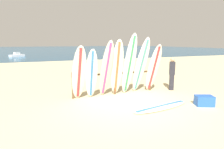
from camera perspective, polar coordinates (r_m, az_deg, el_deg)
ground_plane at (r=7.13m, az=5.45°, el=-8.88°), size 120.00×120.00×0.00m
ocean_water at (r=64.09m, az=-19.79°, el=6.80°), size 120.00×80.00×0.01m
surfboard_rack at (r=8.45m, az=0.78°, el=-1.01°), size 3.69×0.09×1.05m
surfboard_leaning_far_left at (r=7.56m, az=-9.44°, el=0.36°), size 0.57×0.79×2.12m
surfboard_leaning_left at (r=7.69m, az=-5.89°, el=0.10°), size 0.54×0.77×1.99m
surfboard_leaning_center_left at (r=7.88m, az=-1.63°, el=1.53°), size 0.55×0.97×2.31m
surfboard_leaning_center at (r=8.10m, az=1.47°, el=1.85°), size 0.63×0.90×2.34m
surfboard_leaning_center_right at (r=8.32m, az=5.03°, el=2.89°), size 0.59×0.86×2.59m
surfboard_leaning_right at (r=8.60m, az=8.30°, el=2.49°), size 0.52×1.09×2.43m
surfboard_leaning_far_right at (r=8.90m, az=11.84°, el=1.71°), size 0.59×0.96×2.15m
surfboard_lying_on_sand at (r=7.08m, az=13.97°, el=-8.95°), size 2.42×0.98×0.08m
beachgoer_standing at (r=9.58m, az=16.86°, el=0.66°), size 0.29×0.26×1.54m
small_boat_offshore at (r=33.16m, az=-25.66°, el=5.02°), size 2.22×1.86×0.71m
cooler_box at (r=7.76m, az=24.98°, el=-6.85°), size 0.71×0.61×0.36m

